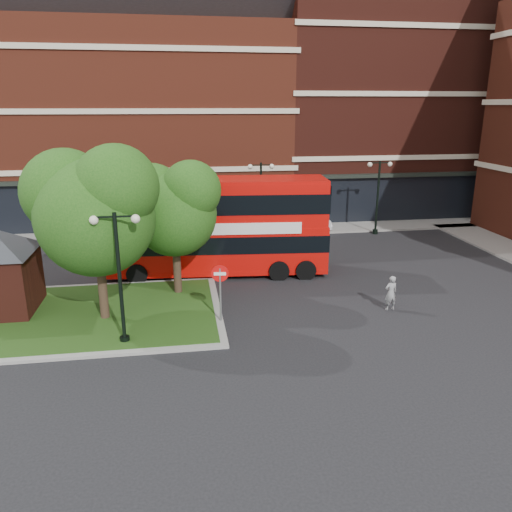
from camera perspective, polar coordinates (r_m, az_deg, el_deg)
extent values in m
plane|color=black|center=(19.49, 1.72, -9.13)|extent=(120.00, 120.00, 0.00)
cube|color=slate|center=(34.90, -3.23, 2.83)|extent=(44.00, 3.00, 0.12)
cube|color=maroon|center=(41.49, -15.91, 14.18)|extent=(26.00, 12.00, 14.00)
cube|color=#471911|center=(44.67, 14.42, 15.73)|extent=(18.00, 12.00, 16.00)
cube|color=gray|center=(22.42, -20.47, -6.48)|extent=(12.60, 7.60, 0.12)
cube|color=#19380F|center=(22.41, -20.47, -6.44)|extent=(12.00, 7.00, 0.15)
cylinder|color=#2D2116|center=(21.02, -17.25, -2.15)|extent=(0.36, 0.36, 3.92)
sphere|color=#1B4912|center=(20.40, -17.83, 4.18)|extent=(4.60, 4.60, 4.60)
sphere|color=#1B4912|center=(21.11, -20.89, 6.82)|extent=(3.45, 3.45, 3.45)
sphere|color=#1B4912|center=(19.60, -15.68, 7.63)|extent=(3.22, 3.22, 3.22)
cylinder|color=#2D2116|center=(23.22, -9.05, -0.36)|extent=(0.36, 0.36, 3.47)
sphere|color=#1B4912|center=(22.69, -9.29, 4.72)|extent=(3.80, 3.80, 3.80)
sphere|color=#1B4912|center=(23.13, -11.76, 6.86)|extent=(2.85, 2.85, 2.85)
sphere|color=#1B4912|center=(22.12, -7.45, 7.43)|extent=(2.66, 2.66, 2.66)
cylinder|color=black|center=(18.56, -15.29, -2.75)|extent=(0.14, 0.14, 5.00)
cylinder|color=black|center=(19.45, -14.75, -9.28)|extent=(0.36, 0.36, 0.30)
cube|color=black|center=(17.93, -15.87, 4.34)|extent=(1.40, 0.06, 0.06)
sphere|color=#F2EACC|center=(18.05, -18.05, 3.91)|extent=(0.32, 0.32, 0.32)
sphere|color=#F2EACC|center=(17.87, -13.61, 4.15)|extent=(0.32, 0.32, 0.32)
cylinder|color=black|center=(32.70, 0.56, 6.27)|extent=(0.14, 0.14, 5.00)
cylinder|color=black|center=(33.21, 0.55, 2.28)|extent=(0.36, 0.36, 0.30)
cube|color=black|center=(32.34, 0.57, 10.36)|extent=(1.40, 0.06, 0.06)
sphere|color=#F2EACC|center=(32.25, -0.67, 10.16)|extent=(0.32, 0.32, 0.32)
sphere|color=#F2EACC|center=(32.48, 1.81, 10.20)|extent=(0.32, 0.32, 0.32)
cylinder|color=black|center=(34.89, 13.72, 6.47)|extent=(0.14, 0.14, 5.00)
cylinder|color=black|center=(35.37, 13.46, 2.72)|extent=(0.36, 0.36, 0.30)
cube|color=black|center=(34.56, 13.99, 10.30)|extent=(1.40, 0.06, 0.06)
sphere|color=#F2EACC|center=(34.31, 12.89, 10.16)|extent=(0.32, 0.32, 0.32)
sphere|color=#F2EACC|center=(34.84, 15.06, 10.10)|extent=(0.32, 0.32, 0.32)
cube|color=#BD0B07|center=(26.06, -4.68, 1.31)|extent=(11.64, 3.53, 2.19)
cube|color=#BD0B07|center=(25.56, -4.80, 6.04)|extent=(11.52, 3.49, 2.19)
cube|color=black|center=(25.54, -4.81, 6.28)|extent=(11.64, 3.53, 0.99)
cube|color=silver|center=(24.48, -4.76, 3.06)|extent=(8.57, 0.74, 0.57)
imported|color=gray|center=(22.32, 15.16, -4.10)|extent=(0.61, 0.44, 1.54)
imported|color=silver|center=(34.03, -13.51, 3.28)|extent=(4.69, 1.96, 1.58)
imported|color=silver|center=(35.04, 4.68, 4.06)|extent=(4.76, 1.72, 1.56)
cylinder|color=slate|center=(20.16, -4.09, -4.60)|extent=(0.09, 0.09, 2.35)
cylinder|color=red|center=(19.82, -4.15, -2.01)|extent=(0.69, 0.14, 0.68)
cube|color=white|center=(19.82, -4.15, -2.01)|extent=(0.48, 0.10, 0.13)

